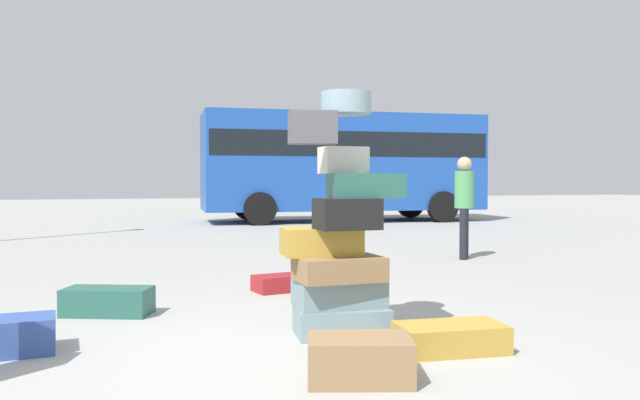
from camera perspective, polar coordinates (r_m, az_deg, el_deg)
The scene contains 9 objects.
ground_plane at distance 4.71m, azimuth -1.41°, elevation -13.21°, with size 80.00×80.00×0.00m, color #9E9E99.
suitcase_tower at distance 5.05m, azimuth 1.76°, elevation -3.73°, with size 0.96×0.62×1.90m.
suitcase_maroon_white_trunk at distance 7.15m, azimuth -3.10°, elevation -7.32°, with size 0.68×0.35×0.18m, color maroon.
suitcase_teal_foreground_far at distance 6.18m, azimuth -18.29°, elevation -8.52°, with size 0.77×0.37×0.25m, color #26594C.
suitcase_brown_left_side at distance 4.02m, azimuth 3.53°, elevation -13.88°, with size 0.63×0.42×0.27m, color olive.
suitcase_tan_foreground_near at distance 4.76m, azimuth 11.48°, elevation -11.87°, with size 0.75×0.41×0.20m, color #B28C33.
suitcase_navy_right_side at distance 5.09m, azimuth -26.07°, elevation -10.79°, with size 0.64×0.38×0.25m, color #334F99.
person_bearded_onlooker at distance 10.18m, azimuth 12.66°, elevation 0.16°, with size 0.30×0.30×1.58m.
parked_bus at distance 19.25m, azimuth 1.99°, elevation 3.58°, with size 8.38×3.19×3.15m.
Camera 1 is at (-1.30, -4.36, 1.22)m, focal length 36.14 mm.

